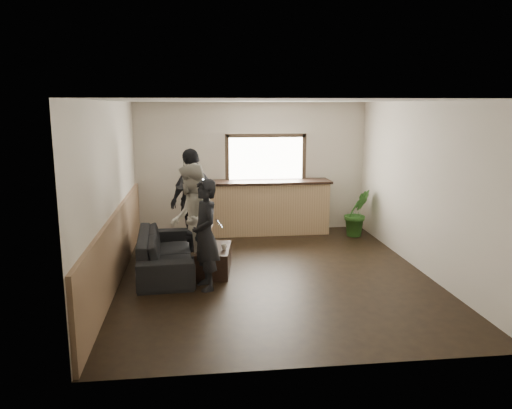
{
  "coord_description": "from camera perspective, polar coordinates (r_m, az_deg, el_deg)",
  "views": [
    {
      "loc": [
        -1.21,
        -7.74,
        2.74
      ],
      "look_at": [
        -0.22,
        0.4,
        1.1
      ],
      "focal_mm": 35.0,
      "sensor_mm": 36.0,
      "label": 1
    }
  ],
  "objects": [
    {
      "name": "ground",
      "position": [
        8.3,
        1.87,
        -7.94
      ],
      "size": [
        5.0,
        6.0,
        0.01
      ],
      "primitive_type": "cube",
      "color": "black"
    },
    {
      "name": "sofa",
      "position": [
        8.51,
        -10.31,
        -5.33
      ],
      "size": [
        1.0,
        2.28,
        0.65
      ],
      "primitive_type": "imported",
      "rotation": [
        0.0,
        0.0,
        1.63
      ],
      "color": "black",
      "rests_on": "ground"
    },
    {
      "name": "cup_b",
      "position": [
        8.15,
        -3.68,
        -4.86
      ],
      "size": [
        0.12,
        0.12,
        0.09
      ],
      "primitive_type": "imported",
      "rotation": [
        0.0,
        0.0,
        1.85
      ],
      "color": "silver",
      "rests_on": "coffee_table"
    },
    {
      "name": "bar_counter",
      "position": [
        10.75,
        1.29,
        0.08
      ],
      "size": [
        2.7,
        0.68,
        2.13
      ],
      "color": "tan",
      "rests_on": "ground"
    },
    {
      "name": "potted_plant",
      "position": [
        10.74,
        11.48,
        -0.92
      ],
      "size": [
        0.63,
        0.55,
        1.01
      ],
      "primitive_type": "imported",
      "rotation": [
        0.0,
        0.0,
        0.2
      ],
      "color": "#2D6623",
      "rests_on": "ground"
    },
    {
      "name": "coffee_table",
      "position": [
        8.35,
        -4.84,
        -6.34
      ],
      "size": [
        0.65,
        1.01,
        0.42
      ],
      "primitive_type": "cube",
      "rotation": [
        0.0,
        0.0,
        -0.13
      ],
      "color": "black",
      "rests_on": "ground"
    },
    {
      "name": "cup_a",
      "position": [
        8.43,
        -5.68,
        -4.32
      ],
      "size": [
        0.16,
        0.16,
        0.1
      ],
      "primitive_type": "imported",
      "rotation": [
        0.0,
        0.0,
        2.89
      ],
      "color": "silver",
      "rests_on": "coffee_table"
    },
    {
      "name": "room_shell",
      "position": [
        7.86,
        -3.38,
        2.01
      ],
      "size": [
        5.01,
        6.01,
        2.8
      ],
      "color": "silver",
      "rests_on": "ground"
    },
    {
      "name": "person_b",
      "position": [
        8.1,
        -7.38,
        -1.79
      ],
      "size": [
        0.72,
        0.91,
        1.83
      ],
      "rotation": [
        0.0,
        0.0,
        -1.6
      ],
      "color": "beige",
      "rests_on": "ground"
    },
    {
      "name": "person_a",
      "position": [
        7.47,
        -5.81,
        -3.48
      ],
      "size": [
        0.55,
        0.69,
        1.67
      ],
      "rotation": [
        0.0,
        0.0,
        -1.3
      ],
      "color": "black",
      "rests_on": "ground"
    },
    {
      "name": "person_d",
      "position": [
        9.51,
        -7.22,
        0.54
      ],
      "size": [
        1.11,
        1.17,
        1.95
      ],
      "rotation": [
        0.0,
        0.0,
        -2.29
      ],
      "color": "black",
      "rests_on": "ground"
    },
    {
      "name": "person_c",
      "position": [
        8.84,
        -7.2,
        -1.65
      ],
      "size": [
        0.67,
        1.05,
        1.53
      ],
      "rotation": [
        0.0,
        0.0,
        -1.68
      ],
      "color": "black",
      "rests_on": "ground"
    }
  ]
}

